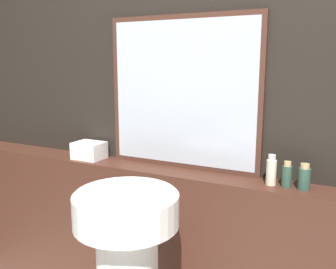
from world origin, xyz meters
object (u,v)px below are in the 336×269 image
(mirror, at_px, (183,94))
(shampoo_bottle, at_px, (271,171))
(lotion_bottle, at_px, (304,178))
(conditioner_bottle, at_px, (287,175))
(towel_stack, at_px, (89,150))

(mirror, xyz_separation_m, shampoo_bottle, (0.47, -0.08, -0.32))
(shampoo_bottle, xyz_separation_m, lotion_bottle, (0.14, 0.00, -0.01))
(shampoo_bottle, relative_size, conditioner_bottle, 1.20)
(mirror, bearing_deg, shampoo_bottle, -9.20)
(towel_stack, height_order, conditioner_bottle, conditioner_bottle)
(towel_stack, distance_m, shampoo_bottle, 1.02)
(mirror, bearing_deg, towel_stack, -172.09)
(mirror, xyz_separation_m, conditioner_bottle, (0.54, -0.08, -0.33))
(towel_stack, bearing_deg, conditioner_bottle, 0.00)
(shampoo_bottle, relative_size, lotion_bottle, 1.21)
(shampoo_bottle, bearing_deg, lotion_bottle, 0.00)
(mirror, distance_m, conditioner_bottle, 0.64)
(shampoo_bottle, bearing_deg, towel_stack, 180.00)
(shampoo_bottle, xyz_separation_m, conditioner_bottle, (0.07, 0.00, -0.01))
(shampoo_bottle, height_order, lotion_bottle, shampoo_bottle)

